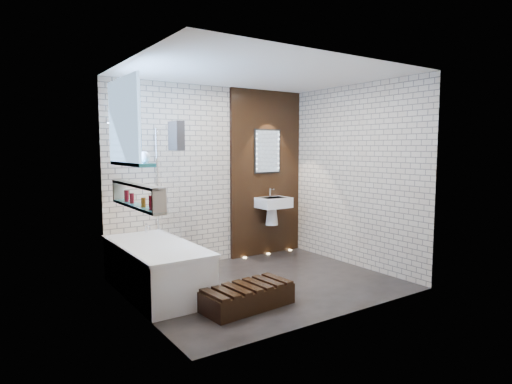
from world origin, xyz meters
TOP-DOWN VIEW (x-y plane):
  - ground at (0.00, 0.00)m, footprint 3.20×3.20m
  - room_shell at (0.00, 0.00)m, footprint 3.24×3.20m
  - walnut_panel at (0.95, 1.27)m, footprint 1.30×0.06m
  - clerestory_window at (-1.57, 0.35)m, footprint 0.18×1.00m
  - display_niche at (-1.53, 0.15)m, footprint 0.14×1.30m
  - bathtub at (-1.22, 0.45)m, footprint 0.79×1.74m
  - bath_screen at (-0.87, 0.89)m, footprint 0.01×0.78m
  - towel at (-0.87, 0.60)m, footprint 0.10×0.27m
  - shower_head at (-1.30, 0.95)m, footprint 0.18×0.18m
  - washbasin at (0.95, 1.07)m, footprint 0.50×0.36m
  - led_mirror at (0.95, 1.23)m, footprint 0.50×0.02m
  - walnut_step at (-0.60, -0.57)m, footprint 1.02×0.52m
  - niche_bottles at (-1.53, 0.06)m, footprint 0.06×0.85m
  - sill_vases at (-1.50, 0.36)m, footprint 0.19×0.70m
  - floor_uplights at (0.95, 1.20)m, footprint 0.96×0.06m

SIDE VIEW (x-z plane):
  - ground at x=0.00m, z-range 0.00..0.00m
  - floor_uplights at x=0.95m, z-range 0.00..0.01m
  - walnut_step at x=-0.60m, z-range 0.00..0.22m
  - bathtub at x=-1.22m, z-range -0.06..0.64m
  - washbasin at x=0.95m, z-range 0.50..1.08m
  - niche_bottles at x=-1.53m, z-range 1.09..1.23m
  - display_niche at x=-1.53m, z-range 1.07..1.33m
  - bath_screen at x=-0.87m, z-range 0.58..1.98m
  - walnut_panel at x=0.95m, z-range 0.00..2.60m
  - room_shell at x=0.00m, z-range 0.00..2.60m
  - led_mirror at x=0.95m, z-range 1.30..2.00m
  - sill_vases at x=-1.50m, z-range 1.48..1.83m
  - towel at x=-0.87m, z-range 1.67..2.03m
  - clerestory_window at x=-1.57m, z-range 1.43..2.37m
  - shower_head at x=-1.30m, z-range 1.99..2.01m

